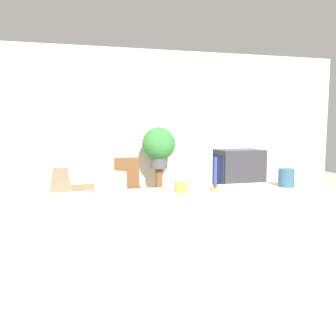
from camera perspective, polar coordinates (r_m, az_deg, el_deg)
The scene contains 13 objects.
ground_plane at distance 3.36m, azimuth -3.53°, elevation -18.91°, with size 14.00×14.00×0.00m, color beige.
wall_back at distance 6.42m, azimuth -10.35°, elevation 5.83°, with size 9.00×0.06×2.70m.
couch at distance 4.55m, azimuth -12.43°, elevation -8.13°, with size 0.84×2.00×0.84m.
tv_stand at distance 5.61m, azimuth 10.65°, elevation -5.68°, with size 0.72×0.48×0.50m.
television at distance 5.52m, azimuth 10.71°, elevation -0.22°, with size 0.66×0.45×0.58m.
wooden_chair at distance 5.87m, azimuth -6.08°, elevation -2.55°, with size 0.44×0.44×0.91m.
plant_stand at distance 6.27m, azimuth -1.39°, elevation -3.23°, with size 0.12×0.12×0.71m.
potted_plant at distance 6.18m, azimuth -1.41°, elevation 3.47°, with size 0.55×0.55×0.68m.
foreground_counter at distance 2.61m, azimuth -0.59°, elevation -14.70°, with size 2.40×0.44×1.00m.
decorative_bowl at distance 2.39m, azimuth -8.76°, elevation -2.45°, with size 0.21×0.21×0.19m.
candle_jar at distance 2.50m, azimuth 2.07°, elevation -2.87°, with size 0.09×0.09×0.07m.
candlestick at distance 2.58m, azimuth 7.20°, elevation -1.80°, with size 0.07×0.07×0.23m.
coffee_tin at distance 2.84m, azimuth 17.57°, elevation -1.40°, with size 0.11×0.11×0.13m.
Camera 1 is at (-0.65, -2.95, 1.46)m, focal length 40.00 mm.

